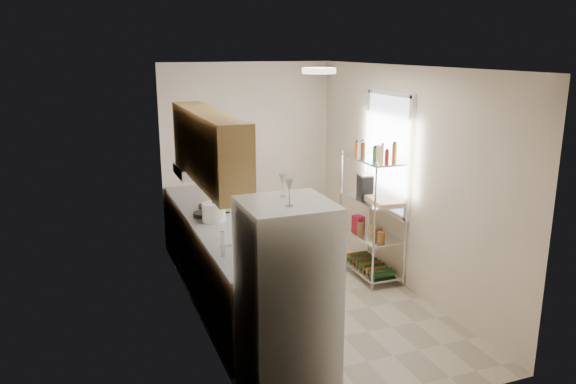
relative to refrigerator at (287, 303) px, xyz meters
name	(u,v)px	position (x,y,z in m)	size (l,w,h in m)	color
room	(306,188)	(0.87, 1.69, 0.47)	(2.52, 4.42, 2.62)	#B9AC96
counter_run	(217,257)	(-0.05, 2.13, -0.38)	(0.63, 3.51, 0.90)	#B0894B
upper_cabinets	(208,146)	(-0.18, 1.79, 0.98)	(0.33, 2.20, 0.72)	#B0894B
range_hood	(199,170)	(-0.13, 2.59, 0.56)	(0.50, 0.60, 0.12)	#B7BABC
window	(388,153)	(2.10, 2.04, 0.72)	(0.06, 1.00, 1.46)	white
bakers_rack	(373,190)	(1.88, 1.99, 0.28)	(0.45, 0.90, 1.73)	silver
ceiling_dome	(319,71)	(0.87, 1.39, 1.74)	(0.34, 0.34, 0.06)	white
refrigerator	(287,303)	(0.00, 0.00, 0.00)	(0.68, 0.68, 1.66)	white
wine_glass_a	(289,192)	(-0.02, -0.10, 0.93)	(0.07, 0.07, 0.21)	silver
wine_glass_b	(283,185)	(0.03, 0.16, 0.92)	(0.07, 0.07, 0.18)	silver
rice_cooker	(214,212)	(-0.08, 2.11, 0.17)	(0.26, 0.26, 0.21)	white
frying_pan_large	(204,214)	(-0.13, 2.34, 0.09)	(0.26, 0.26, 0.04)	black
frying_pan_small	(207,206)	(-0.03, 2.65, 0.09)	(0.21, 0.21, 0.04)	black
cutting_board	(387,200)	(1.95, 1.79, 0.20)	(0.37, 0.48, 0.03)	tan
espresso_machine	(365,185)	(1.86, 2.16, 0.31)	(0.15, 0.23, 0.26)	black
storage_bag	(358,222)	(1.81, 2.21, -0.19)	(0.10, 0.15, 0.17)	maroon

